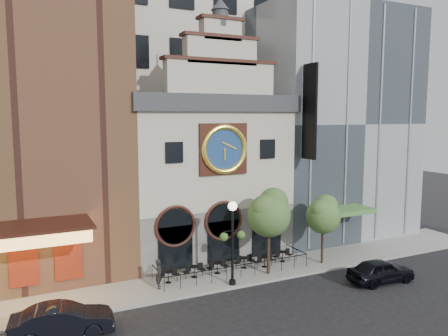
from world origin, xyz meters
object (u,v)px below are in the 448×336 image
at_px(tree_left, 269,212).
at_px(bistro_3, 244,262).
at_px(bistro_4, 265,261).
at_px(car_right, 381,271).
at_px(bistro_0, 168,276).
at_px(bistro_2, 217,267).
at_px(car_left, 63,321).
at_px(bistro_1, 194,271).
at_px(bistro_5, 283,255).
at_px(tree_right, 323,214).
at_px(pedestrian, 159,274).
at_px(lamppost, 233,234).

bearing_deg(tree_left, bistro_3, 122.24).
height_order(bistro_4, car_right, car_right).
height_order(bistro_0, bistro_3, same).
height_order(bistro_2, car_left, car_left).
height_order(bistro_1, bistro_4, same).
relative_size(bistro_0, bistro_5, 1.00).
distance_m(bistro_5, tree_left, 4.69).
bearing_deg(bistro_0, bistro_1, 4.84).
distance_m(car_right, tree_right, 5.53).
bearing_deg(bistro_0, tree_right, -5.53).
distance_m(bistro_1, bistro_5, 7.06).
height_order(bistro_2, tree_left, tree_left).
xyz_separation_m(bistro_3, tree_right, (5.73, -1.43, 3.20)).
bearing_deg(car_left, car_right, -87.84).
xyz_separation_m(bistro_2, tree_right, (7.88, -1.27, 3.20)).
height_order(bistro_4, pedestrian, pedestrian).
bearing_deg(tree_right, tree_left, -177.57).
relative_size(car_right, tree_right, 0.91).
height_order(bistro_3, pedestrian, pedestrian).
height_order(bistro_2, bistro_5, same).
bearing_deg(car_left, bistro_3, -64.17).
height_order(pedestrian, lamppost, lamppost).
relative_size(bistro_2, car_right, 0.35).
bearing_deg(bistro_5, tree_left, -143.48).
xyz_separation_m(bistro_2, bistro_5, (5.37, 0.14, 0.00)).
xyz_separation_m(bistro_0, bistro_2, (3.56, 0.17, 0.00)).
height_order(bistro_0, bistro_5, same).
bearing_deg(car_right, tree_left, 58.42).
relative_size(bistro_0, bistro_3, 1.00).
bearing_deg(tree_right, lamppost, -173.27).
bearing_deg(tree_left, bistro_5, 36.52).
height_order(car_left, tree_right, tree_right).
distance_m(car_right, pedestrian, 14.39).
height_order(tree_left, tree_right, tree_left).
relative_size(bistro_4, tree_left, 0.27).
bearing_deg(bistro_2, bistro_5, 1.54).
relative_size(bistro_2, bistro_3, 1.00).
relative_size(bistro_3, lamppost, 0.29).
bearing_deg(bistro_3, tree_right, -13.99).
relative_size(car_left, tree_right, 0.99).
relative_size(bistro_4, pedestrian, 0.85).
bearing_deg(car_left, bistro_2, -61.25).
xyz_separation_m(bistro_4, tree_left, (-0.39, -1.18, 3.82)).
xyz_separation_m(bistro_1, bistro_4, (5.26, -0.28, 0.00)).
distance_m(bistro_1, bistro_4, 5.27).
bearing_deg(bistro_5, bistro_4, -166.36).
distance_m(bistro_4, tree_left, 4.02).
bearing_deg(car_right, pedestrian, 73.55).
height_order(car_left, lamppost, lamppost).
relative_size(bistro_0, car_left, 0.32).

